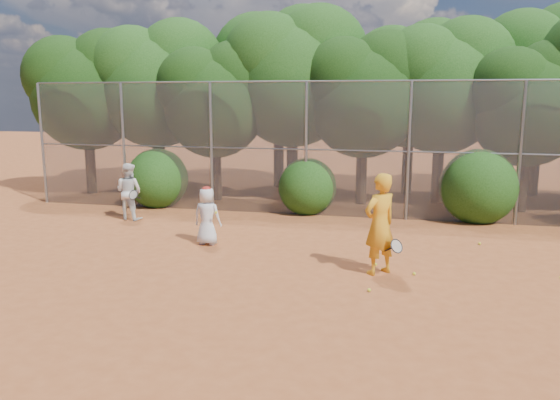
# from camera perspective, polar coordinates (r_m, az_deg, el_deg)

# --- Properties ---
(ground) EXTENTS (80.00, 80.00, 0.00)m
(ground) POSITION_cam_1_polar(r_m,az_deg,el_deg) (10.86, 2.23, -8.33)
(ground) COLOR #9A4B22
(ground) RESTS_ON ground
(fence_back) EXTENTS (20.05, 0.09, 4.03)m
(fence_back) POSITION_cam_1_polar(r_m,az_deg,el_deg) (16.29, 5.80, 5.40)
(fence_back) COLOR gray
(fence_back) RESTS_ON ground
(tree_0) EXTENTS (4.38, 3.81, 6.00)m
(tree_0) POSITION_cam_1_polar(r_m,az_deg,el_deg) (21.38, -19.48, 11.14)
(tree_0) COLOR black
(tree_0) RESTS_ON ground
(tree_1) EXTENTS (4.64, 4.03, 6.35)m
(tree_1) POSITION_cam_1_polar(r_m,az_deg,el_deg) (20.63, -12.73, 12.16)
(tree_1) COLOR black
(tree_1) RESTS_ON ground
(tree_2) EXTENTS (3.99, 3.47, 5.47)m
(tree_2) POSITION_cam_1_polar(r_m,az_deg,el_deg) (19.02, -6.68, 10.75)
(tree_2) COLOR black
(tree_2) RESTS_ON ground
(tree_3) EXTENTS (4.89, 4.26, 6.70)m
(tree_3) POSITION_cam_1_polar(r_m,az_deg,el_deg) (19.34, 1.52, 13.22)
(tree_3) COLOR black
(tree_3) RESTS_ON ground
(tree_4) EXTENTS (4.19, 3.64, 5.73)m
(tree_4) POSITION_cam_1_polar(r_m,az_deg,el_deg) (18.38, 8.91, 11.24)
(tree_4) COLOR black
(tree_4) RESTS_ON ground
(tree_5) EXTENTS (4.51, 3.92, 6.17)m
(tree_5) POSITION_cam_1_polar(r_m,az_deg,el_deg) (19.18, 16.76, 11.76)
(tree_5) COLOR black
(tree_5) RESTS_ON ground
(tree_6) EXTENTS (3.86, 3.36, 5.29)m
(tree_6) POSITION_cam_1_polar(r_m,az_deg,el_deg) (18.50, 24.68, 9.51)
(tree_6) COLOR black
(tree_6) RESTS_ON ground
(tree_9) EXTENTS (4.83, 4.20, 6.62)m
(tree_9) POSITION_cam_1_polar(r_m,az_deg,el_deg) (23.14, -12.53, 12.41)
(tree_9) COLOR black
(tree_9) RESTS_ON ground
(tree_10) EXTENTS (5.15, 4.48, 7.06)m
(tree_10) POSITION_cam_1_polar(r_m,az_deg,el_deg) (21.71, 0.06, 13.56)
(tree_10) COLOR black
(tree_10) RESTS_ON ground
(tree_11) EXTENTS (4.64, 4.03, 6.35)m
(tree_11) POSITION_cam_1_polar(r_m,az_deg,el_deg) (20.75, 13.68, 12.12)
(tree_11) COLOR black
(tree_11) RESTS_ON ground
(tree_12) EXTENTS (5.02, 4.37, 6.88)m
(tree_12) POSITION_cam_1_polar(r_m,az_deg,el_deg) (21.87, 25.86, 12.19)
(tree_12) COLOR black
(tree_12) RESTS_ON ground
(bush_0) EXTENTS (2.00, 2.00, 2.00)m
(bush_0) POSITION_cam_1_polar(r_m,az_deg,el_deg) (18.37, -12.68, 2.48)
(bush_0) COLOR #184010
(bush_0) RESTS_ON ground
(bush_1) EXTENTS (1.80, 1.80, 1.80)m
(bush_1) POSITION_cam_1_polar(r_m,az_deg,el_deg) (16.86, 2.88, 1.66)
(bush_1) COLOR #184010
(bush_1) RESTS_ON ground
(bush_2) EXTENTS (2.20, 2.20, 2.20)m
(bush_2) POSITION_cam_1_polar(r_m,az_deg,el_deg) (16.71, 20.03, 1.64)
(bush_2) COLOR #184010
(bush_2) RESTS_ON ground
(player_yellow) EXTENTS (0.96, 0.88, 2.06)m
(player_yellow) POSITION_cam_1_polar(r_m,az_deg,el_deg) (11.14, 10.39, -2.50)
(player_yellow) COLOR orange
(player_yellow) RESTS_ON ground
(player_teen) EXTENTS (0.72, 0.50, 1.44)m
(player_teen) POSITION_cam_1_polar(r_m,az_deg,el_deg) (13.34, -7.62, -1.63)
(player_teen) COLOR silver
(player_teen) RESTS_ON ground
(player_white) EXTENTS (0.91, 0.78, 1.67)m
(player_white) POSITION_cam_1_polar(r_m,az_deg,el_deg) (16.52, -15.51, 0.87)
(player_white) COLOR white
(player_white) RESTS_ON ground
(ball_0) EXTENTS (0.07, 0.07, 0.07)m
(ball_0) POSITION_cam_1_polar(r_m,az_deg,el_deg) (11.86, 9.95, -6.66)
(ball_0) COLOR yellow
(ball_0) RESTS_ON ground
(ball_1) EXTENTS (0.07, 0.07, 0.07)m
(ball_1) POSITION_cam_1_polar(r_m,az_deg,el_deg) (14.18, 20.14, -4.29)
(ball_1) COLOR yellow
(ball_1) RESTS_ON ground
(ball_2) EXTENTS (0.07, 0.07, 0.07)m
(ball_2) POSITION_cam_1_polar(r_m,az_deg,el_deg) (11.43, 13.84, -7.48)
(ball_2) COLOR yellow
(ball_2) RESTS_ON ground
(ball_4) EXTENTS (0.07, 0.07, 0.07)m
(ball_4) POSITION_cam_1_polar(r_m,az_deg,el_deg) (10.34, 9.30, -9.27)
(ball_4) COLOR yellow
(ball_4) RESTS_ON ground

